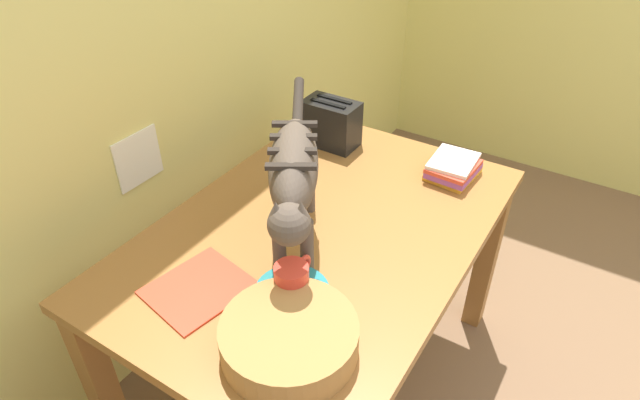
{
  "coord_description": "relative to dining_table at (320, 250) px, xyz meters",
  "views": [
    {
      "loc": [
        -1.08,
        0.56,
        1.72
      ],
      "look_at": [
        -0.02,
        1.23,
        0.83
      ],
      "focal_mm": 30.07,
      "sensor_mm": 36.0,
      "label": 1
    }
  ],
  "objects": [
    {
      "name": "cat",
      "position": [
        -0.1,
        0.02,
        0.33
      ],
      "size": [
        0.65,
        0.43,
        0.34
      ],
      "rotation": [
        0.0,
        0.0,
        2.13
      ],
      "color": "brown",
      "rests_on": "dining_table"
    },
    {
      "name": "wicker_basket",
      "position": [
        -0.42,
        -0.18,
        0.13
      ],
      "size": [
        0.32,
        0.32,
        0.08
      ],
      "color": "#AB7941",
      "rests_on": "dining_table"
    },
    {
      "name": "wall_rear",
      "position": [
        0.02,
        0.67,
        0.61
      ],
      "size": [
        4.5,
        0.11,
        2.5
      ],
      "color": "#E9DC76",
      "rests_on": "ground_plane"
    },
    {
      "name": "book_stack",
      "position": [
        0.47,
        -0.23,
        0.12
      ],
      "size": [
        0.2,
        0.15,
        0.07
      ],
      "color": "gold",
      "rests_on": "dining_table"
    },
    {
      "name": "saucer_bowl",
      "position": [
        -0.29,
        -0.1,
        0.11
      ],
      "size": [
        0.19,
        0.19,
        0.04
      ],
      "primitive_type": "cylinder",
      "color": "teal",
      "rests_on": "dining_table"
    },
    {
      "name": "dining_table",
      "position": [
        0.0,
        0.0,
        0.0
      ],
      "size": [
        1.28,
        0.87,
        0.73
      ],
      "color": "#996330",
      "rests_on": "ground_plane"
    },
    {
      "name": "toaster",
      "position": [
        0.45,
        0.24,
        0.17
      ],
      "size": [
        0.12,
        0.2,
        0.18
      ],
      "color": "black",
      "rests_on": "dining_table"
    },
    {
      "name": "coffee_mug",
      "position": [
        -0.29,
        -0.1,
        0.16
      ],
      "size": [
        0.13,
        0.09,
        0.08
      ],
      "color": "red",
      "rests_on": "saucer_bowl"
    },
    {
      "name": "magazine",
      "position": [
        -0.39,
        0.13,
        0.09
      ],
      "size": [
        0.28,
        0.26,
        0.01
      ],
      "primitive_type": "cube",
      "rotation": [
        0.0,
        0.0,
        -0.19
      ],
      "color": "#E73E26",
      "rests_on": "dining_table"
    }
  ]
}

